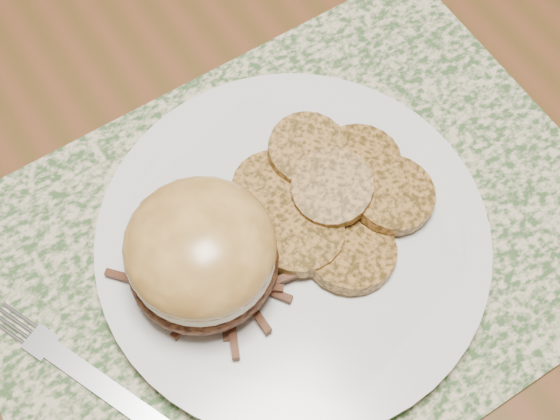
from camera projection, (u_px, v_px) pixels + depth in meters
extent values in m
plane|color=#50301B|center=(93.00, 395.00, 1.26)|extent=(3.50, 3.50, 0.00)
cube|color=#335029|center=(296.00, 249.00, 0.56)|extent=(0.45, 0.33, 0.00)
cylinder|color=silver|center=(293.00, 241.00, 0.55)|extent=(0.26, 0.26, 0.02)
ellipsoid|color=black|center=(204.00, 264.00, 0.51)|extent=(0.10, 0.10, 0.04)
cylinder|color=beige|center=(201.00, 253.00, 0.49)|extent=(0.10, 0.10, 0.01)
ellipsoid|color=#BB863D|center=(200.00, 247.00, 0.48)|extent=(0.10, 0.10, 0.05)
cylinder|color=#9A662D|center=(272.00, 187.00, 0.55)|extent=(0.07, 0.07, 0.01)
cylinder|color=#9A662D|center=(308.00, 150.00, 0.56)|extent=(0.08, 0.08, 0.02)
cylinder|color=#9A662D|center=(359.00, 161.00, 0.56)|extent=(0.09, 0.09, 0.02)
cylinder|color=#9A662D|center=(298.00, 234.00, 0.53)|extent=(0.07, 0.07, 0.02)
cylinder|color=#9A662D|center=(333.00, 188.00, 0.54)|extent=(0.08, 0.08, 0.02)
cylinder|color=#9A662D|center=(393.00, 194.00, 0.54)|extent=(0.07, 0.07, 0.02)
cylinder|color=#9A662D|center=(350.00, 251.00, 0.53)|extent=(0.08, 0.08, 0.02)
cube|color=silver|center=(119.00, 398.00, 0.51)|extent=(0.06, 0.11, 0.00)
cube|color=silver|center=(41.00, 343.00, 0.52)|extent=(0.03, 0.02, 0.00)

